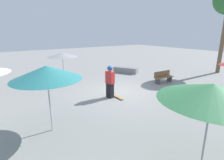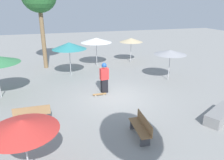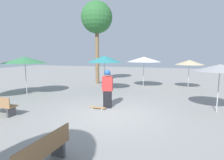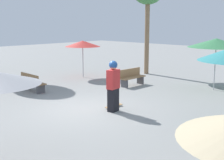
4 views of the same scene
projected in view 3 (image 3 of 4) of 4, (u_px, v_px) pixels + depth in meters
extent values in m
plane|color=gray|center=(111.00, 114.00, 7.60)|extent=(60.00, 60.00, 0.00)
cube|color=black|center=(107.00, 99.00, 8.49)|extent=(0.43, 0.34, 0.84)
cube|color=red|center=(107.00, 84.00, 8.38)|extent=(0.53, 0.36, 0.69)
sphere|color=tan|center=(107.00, 74.00, 8.31)|extent=(0.27, 0.27, 0.27)
sphere|color=#1E478C|center=(107.00, 73.00, 8.31)|extent=(0.31, 0.31, 0.31)
cube|color=#B7844C|center=(98.00, 107.00, 8.35)|extent=(0.80, 0.20, 0.02)
cylinder|color=silver|center=(92.00, 108.00, 8.35)|extent=(0.05, 0.03, 0.05)
cylinder|color=silver|center=(94.00, 107.00, 8.51)|extent=(0.05, 0.03, 0.05)
cylinder|color=silver|center=(102.00, 109.00, 8.19)|extent=(0.05, 0.03, 0.05)
cylinder|color=silver|center=(103.00, 108.00, 8.35)|extent=(0.05, 0.03, 0.05)
cube|color=#47474C|center=(58.00, 149.00, 4.39)|extent=(0.40, 0.10, 0.40)
cube|color=olive|center=(39.00, 153.00, 3.79)|extent=(0.53, 1.62, 0.05)
cube|color=olive|center=(45.00, 145.00, 3.68)|extent=(0.13, 1.60, 0.40)
cube|color=#47474C|center=(11.00, 112.00, 7.28)|extent=(0.08, 0.40, 0.40)
cube|color=#9E754C|center=(0.00, 105.00, 7.44)|extent=(1.60, 0.44, 0.05)
cylinder|color=#B7B7BC|center=(26.00, 77.00, 11.17)|extent=(0.05, 0.05, 2.30)
cone|color=#387F4C|center=(25.00, 60.00, 11.02)|extent=(2.65, 2.65, 0.41)
cylinder|color=#B7B7BC|center=(104.00, 75.00, 12.43)|extent=(0.05, 0.05, 2.35)
cone|color=teal|center=(104.00, 59.00, 12.27)|extent=(2.47, 2.47, 0.49)
cylinder|color=#B7B7BC|center=(189.00, 75.00, 13.15)|extent=(0.05, 0.05, 2.06)
cone|color=#C6B289|center=(189.00, 62.00, 13.01)|extent=(2.09, 2.09, 0.35)
cylinder|color=#B7B7BC|center=(143.00, 73.00, 13.70)|extent=(0.05, 0.05, 2.29)
cone|color=white|center=(144.00, 59.00, 13.55)|extent=(2.60, 2.60, 0.40)
cylinder|color=#B7B7BC|center=(218.00, 90.00, 7.75)|extent=(0.05, 0.05, 2.05)
cone|color=#99999E|center=(220.00, 68.00, 7.61)|extent=(2.18, 2.18, 0.31)
cylinder|color=brown|center=(97.00, 54.00, 15.46)|extent=(0.33, 0.33, 5.36)
sphere|color=#2D6B33|center=(97.00, 17.00, 15.02)|extent=(2.70, 2.70, 2.70)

